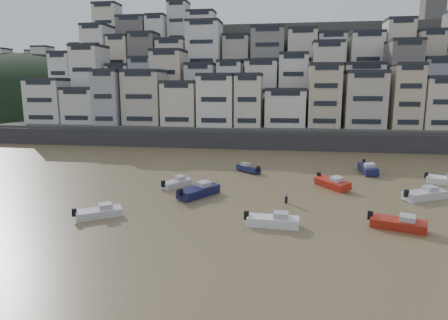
% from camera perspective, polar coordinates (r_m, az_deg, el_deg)
% --- Properties ---
extents(sea_strip, '(340.00, 340.00, 0.00)m').
position_cam_1_polar(sea_strip, '(203.36, -27.98, 5.71)').
color(sea_strip, '#435661').
rests_on(sea_strip, ground).
extents(harbor_wall, '(140.00, 3.00, 3.50)m').
position_cam_1_polar(harbor_wall, '(82.92, 7.58, 2.74)').
color(harbor_wall, '#38383A').
rests_on(harbor_wall, ground).
extents(hillside, '(141.04, 66.00, 50.00)m').
position_cam_1_polar(hillside, '(122.01, 10.51, 10.44)').
color(hillside, '#4C4C47').
rests_on(hillside, ground).
extents(headland, '(216.00, 135.00, 53.33)m').
position_cam_1_polar(headland, '(186.47, -26.12, 5.53)').
color(headland, black).
rests_on(headland, ground).
extents(boat_a, '(5.33, 1.93, 1.44)m').
position_cam_1_polar(boat_a, '(37.73, 7.02, -8.36)').
color(boat_a, white).
rests_on(boat_a, ground).
extents(boat_b, '(5.51, 3.37, 1.43)m').
position_cam_1_polar(boat_b, '(39.99, 23.68, -8.10)').
color(boat_b, '#A22214').
rests_on(boat_b, ground).
extents(boat_c, '(4.98, 6.49, 1.72)m').
position_cam_1_polar(boat_c, '(47.33, -3.63, -4.20)').
color(boat_c, '#151843').
rests_on(boat_c, ground).
extents(boat_d, '(5.95, 4.50, 1.57)m').
position_cam_1_polar(boat_d, '(51.36, 26.74, -4.24)').
color(boat_d, silver).
rests_on(boat_d, ground).
extents(boat_e, '(4.81, 5.85, 1.58)m').
position_cam_1_polar(boat_e, '(52.88, 15.20, -3.05)').
color(boat_e, '#B12115').
rests_on(boat_e, ground).
extents(boat_f, '(3.78, 4.97, 1.32)m').
position_cam_1_polar(boat_f, '(51.98, -6.81, -3.14)').
color(boat_f, silver).
rests_on(boat_f, ground).
extents(boat_g, '(5.40, 3.67, 1.41)m').
position_cam_1_polar(boat_g, '(60.45, 29.19, -2.44)').
color(boat_g, white).
rests_on(boat_g, ground).
extents(boat_h, '(4.45, 4.29, 1.27)m').
position_cam_1_polar(boat_h, '(60.59, 3.49, -1.14)').
color(boat_h, '#151C44').
rests_on(boat_h, ground).
extents(boat_i, '(2.30, 6.51, 1.76)m').
position_cam_1_polar(boat_i, '(63.53, 19.89, -0.98)').
color(boat_i, '#151844').
rests_on(boat_i, ground).
extents(boat_j, '(4.87, 4.10, 1.32)m').
position_cam_1_polar(boat_j, '(41.73, -17.46, -7.00)').
color(boat_j, silver).
rests_on(boat_j, ground).
extents(person_pink, '(0.44, 0.44, 1.74)m').
position_cam_1_polar(person_pink, '(45.06, 8.89, -5.05)').
color(person_pink, '#C58B92').
rests_on(person_pink, ground).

